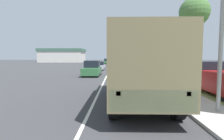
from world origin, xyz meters
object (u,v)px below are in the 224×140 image
at_px(car_third_ahead, 120,62).
at_px(lamp_post, 217,1).
at_px(car_second_ahead, 99,66).
at_px(car_fourth_ahead, 107,61).
at_px(pickup_truck, 219,78).
at_px(car_nearest_ahead, 92,69).
at_px(military_truck, 137,65).

distance_m(car_third_ahead, lamp_post, 38.66).
xyz_separation_m(car_second_ahead, lamp_post, (6.30, -22.35, 3.45)).
bearing_deg(car_third_ahead, car_fourth_ahead, 112.05).
distance_m(car_third_ahead, pickup_truck, 34.94).
height_order(car_nearest_ahead, pickup_truck, pickup_truck).
distance_m(car_second_ahead, car_fourth_ahead, 25.43).
bearing_deg(military_truck, car_nearest_ahead, 107.53).
height_order(pickup_truck, lamp_post, lamp_post).
distance_m(military_truck, pickup_truck, 5.51).
bearing_deg(car_fourth_ahead, lamp_post, -82.50).
bearing_deg(car_third_ahead, military_truck, -90.04).
xyz_separation_m(car_third_ahead, car_fourth_ahead, (-3.79, 9.34, 0.02)).
distance_m(military_truck, lamp_post, 3.82).
distance_m(military_truck, car_second_ahead, 21.06).
height_order(car_fourth_ahead, lamp_post, lamp_post).
bearing_deg(lamp_post, pickup_truck, 57.41).
relative_size(car_second_ahead, pickup_truck, 0.79).
distance_m(car_second_ahead, pickup_truck, 20.48).
xyz_separation_m(military_truck, pickup_truck, (4.99, 2.18, -0.85)).
relative_size(pickup_truck, lamp_post, 0.81).
distance_m(military_truck, car_third_ahead, 36.78).
distance_m(car_nearest_ahead, pickup_truck, 12.74).
height_order(car_third_ahead, pickup_truck, pickup_truck).
bearing_deg(lamp_post, car_nearest_ahead, 115.07).
height_order(car_second_ahead, pickup_truck, pickup_truck).
height_order(car_nearest_ahead, car_third_ahead, car_nearest_ahead).
xyz_separation_m(military_truck, car_second_ahead, (-3.77, 20.68, -1.12)).
height_order(car_fourth_ahead, pickup_truck, pickup_truck).
xyz_separation_m(car_nearest_ahead, car_fourth_ahead, (-0.11, 34.57, -0.03)).
distance_m(car_nearest_ahead, car_second_ahead, 9.14).
relative_size(military_truck, pickup_truck, 1.37).
xyz_separation_m(military_truck, lamp_post, (2.53, -1.66, 2.33)).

